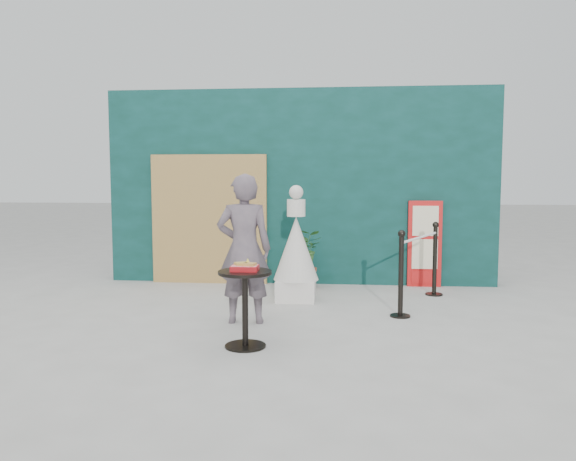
# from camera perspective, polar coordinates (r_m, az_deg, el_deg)

# --- Properties ---
(ground) EXTENTS (60.00, 60.00, 0.00)m
(ground) POSITION_cam_1_polar(r_m,az_deg,el_deg) (5.86, -1.15, -10.88)
(ground) COLOR #ADAAA5
(ground) RESTS_ON ground
(back_wall) EXTENTS (6.00, 0.30, 3.00)m
(back_wall) POSITION_cam_1_polar(r_m,az_deg,el_deg) (8.77, 1.23, 4.44)
(back_wall) COLOR #0B312B
(back_wall) RESTS_ON ground
(bamboo_fence) EXTENTS (1.80, 0.08, 2.00)m
(bamboo_fence) POSITION_cam_1_polar(r_m,az_deg,el_deg) (8.80, -8.01, 1.14)
(bamboo_fence) COLOR tan
(bamboo_fence) RESTS_ON ground
(woman) EXTENTS (0.66, 0.47, 1.69)m
(woman) POSITION_cam_1_polar(r_m,az_deg,el_deg) (6.34, -4.47, -1.88)
(woman) COLOR #6A5B63
(woman) RESTS_ON ground
(menu_board) EXTENTS (0.50, 0.07, 1.30)m
(menu_board) POSITION_cam_1_polar(r_m,az_deg,el_deg) (8.69, 13.71, -1.33)
(menu_board) COLOR red
(menu_board) RESTS_ON ground
(statue) EXTENTS (0.60, 0.60, 1.55)m
(statue) POSITION_cam_1_polar(r_m,az_deg,el_deg) (7.51, 0.83, -2.37)
(statue) COLOR silver
(statue) RESTS_ON ground
(cafe_table) EXTENTS (0.52, 0.52, 0.75)m
(cafe_table) POSITION_cam_1_polar(r_m,az_deg,el_deg) (5.47, -4.39, -6.71)
(cafe_table) COLOR black
(cafe_table) RESTS_ON ground
(food_basket) EXTENTS (0.26, 0.19, 0.11)m
(food_basket) POSITION_cam_1_polar(r_m,az_deg,el_deg) (5.42, -4.38, -3.71)
(food_basket) COLOR #B41319
(food_basket) RESTS_ON cafe_table
(planter) EXTENTS (0.52, 0.45, 0.89)m
(planter) POSITION_cam_1_polar(r_m,az_deg,el_deg) (8.33, 1.74, -2.41)
(planter) COLOR #994932
(planter) RESTS_ON ground
(stanchion_barrier) EXTENTS (0.84, 1.54, 1.03)m
(stanchion_barrier) POSITION_cam_1_polar(r_m,az_deg,el_deg) (7.43, 13.20, -3.65)
(stanchion_barrier) COLOR black
(stanchion_barrier) RESTS_ON ground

